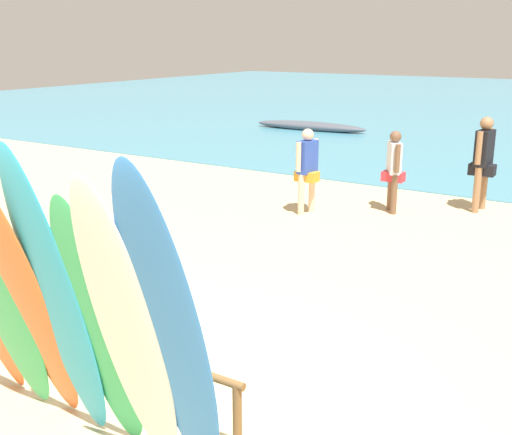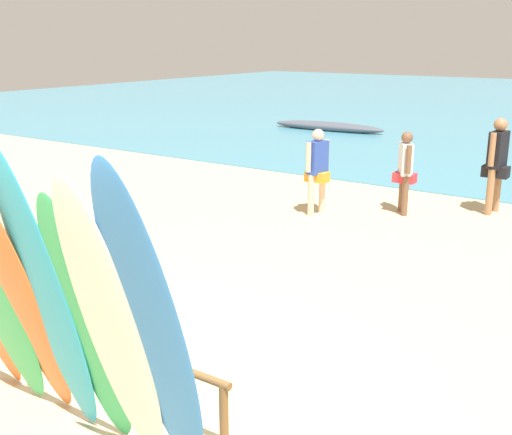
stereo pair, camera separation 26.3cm
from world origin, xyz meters
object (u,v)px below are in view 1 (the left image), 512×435
(surfboard_teal_3, at_px, (56,301))
(beach_chair_red, at_px, (68,240))
(surfboard_white_5, at_px, (129,335))
(surfboard_green_1, at_px, (1,299))
(surfboard_orange_2, at_px, (28,303))
(surfboard_rack, at_px, (117,357))
(surfboard_blue_6, at_px, (171,336))
(surfboard_green_4, at_px, (100,330))
(distant_boat, at_px, (310,126))
(beachgoer_strolling, at_px, (307,165))
(beachgoer_by_water, at_px, (483,157))
(beachgoer_photographing, at_px, (394,166))

(surfboard_teal_3, xyz_separation_m, beach_chair_red, (-2.97, 2.68, -0.78))
(surfboard_white_5, bearing_deg, surfboard_green_1, 172.96)
(surfboard_orange_2, bearing_deg, surfboard_rack, 56.38)
(surfboard_rack, xyz_separation_m, surfboard_blue_6, (1.09, -0.58, 0.73))
(surfboard_green_4, bearing_deg, beach_chair_red, 140.04)
(surfboard_rack, relative_size, distant_boat, 0.62)
(surfboard_green_1, distance_m, beachgoer_strolling, 7.02)
(surfboard_green_1, relative_size, surfboard_white_5, 0.91)
(surfboard_rack, relative_size, surfboard_orange_2, 1.09)
(surfboard_orange_2, distance_m, surfboard_green_4, 0.73)
(surfboard_green_4, distance_m, surfboard_blue_6, 0.75)
(surfboard_white_5, xyz_separation_m, beachgoer_by_water, (0.25, 8.89, -0.18))
(beachgoer_photographing, bearing_deg, beach_chair_red, 119.88)
(surfboard_green_4, xyz_separation_m, beachgoer_by_water, (0.63, 8.79, -0.07))
(beachgoer_strolling, xyz_separation_m, beachgoer_photographing, (1.27, 0.91, -0.03))
(surfboard_orange_2, distance_m, beach_chair_red, 3.80)
(beachgoer_photographing, bearing_deg, distant_boat, 2.27)
(surfboard_blue_6, distance_m, distant_boat, 18.19)
(surfboard_rack, xyz_separation_m, surfboard_green_1, (-0.68, -0.54, 0.57))
(beach_chair_red, bearing_deg, surfboard_blue_6, -19.12)
(surfboard_white_5, bearing_deg, surfboard_blue_6, 0.79)
(surfboard_green_4, xyz_separation_m, beach_chair_red, (-3.35, 2.63, -0.63))
(beachgoer_by_water, bearing_deg, surfboard_rack, -0.39)
(surfboard_green_4, relative_size, beachgoer_photographing, 1.47)
(beachgoer_photographing, bearing_deg, beachgoer_strolling, 92.48)
(surfboard_teal_3, bearing_deg, surfboard_rack, 94.43)
(surfboard_teal_3, xyz_separation_m, beachgoer_by_water, (1.01, 8.84, -0.23))
(beachgoer_strolling, bearing_deg, surfboard_blue_6, -148.15)
(surfboard_blue_6, height_order, beachgoer_by_water, surfboard_blue_6)
(surfboard_teal_3, bearing_deg, distant_boat, 116.02)
(surfboard_green_1, distance_m, beach_chair_red, 3.57)
(surfboard_blue_6, distance_m, beach_chair_red, 4.95)
(beachgoer_strolling, bearing_deg, beachgoer_photographing, -43.52)
(beachgoer_by_water, bearing_deg, surfboard_green_4, 2.41)
(beachgoer_by_water, height_order, distant_boat, beachgoer_by_water)
(surfboard_teal_3, distance_m, beachgoer_by_water, 8.90)
(surfboard_white_5, relative_size, beach_chair_red, 2.91)
(surfboard_green_1, bearing_deg, surfboard_teal_3, -1.91)
(surfboard_teal_3, distance_m, surfboard_green_4, 0.41)
(surfboard_green_4, bearing_deg, surfboard_teal_3, -174.19)
(surfboard_orange_2, xyz_separation_m, surfboard_blue_6, (1.45, -0.04, 0.12))
(surfboard_green_1, bearing_deg, distant_boat, 108.78)
(beachgoer_strolling, height_order, beachgoer_photographing, beachgoer_strolling)
(beachgoer_photographing, bearing_deg, beachgoer_by_water, -87.67)
(surfboard_rack, height_order, surfboard_orange_2, surfboard_orange_2)
(beachgoer_strolling, distance_m, beachgoer_photographing, 1.57)
(beachgoer_by_water, height_order, beach_chair_red, beachgoer_by_water)
(surfboard_orange_2, relative_size, surfboard_teal_3, 0.92)
(beachgoer_by_water, bearing_deg, surfboard_green_1, -4.28)
(surfboard_blue_6, bearing_deg, distant_boat, 110.37)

